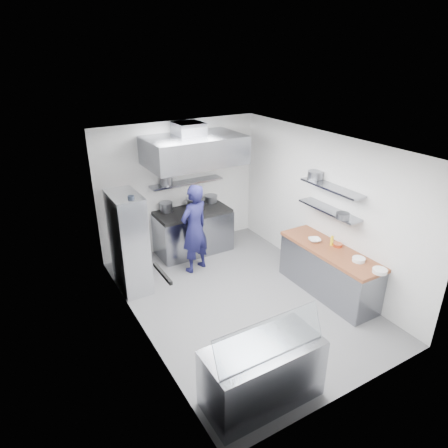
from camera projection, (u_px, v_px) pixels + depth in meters
floor at (241, 299)px, 7.18m from camera, size 5.00×5.00×0.00m
ceiling at (244, 145)px, 6.03m from camera, size 5.00×5.00×0.00m
wall_back at (179, 186)px, 8.57m from camera, size 3.60×2.80×0.02m
wall_front at (358, 306)px, 4.63m from camera, size 3.60×2.80×0.02m
wall_left at (138, 255)px, 5.77m from camera, size 2.80×5.00×0.02m
wall_right at (323, 208)px, 7.43m from camera, size 2.80×5.00×0.02m
gas_range at (193, 232)px, 8.69m from camera, size 1.60×0.80×0.90m
cooktop at (193, 212)px, 8.50m from camera, size 1.57×0.78×0.06m
stock_pot_left at (166, 207)px, 8.41m from camera, size 0.28×0.28×0.20m
stock_pot_mid at (196, 203)px, 8.54m from camera, size 0.38×0.38×0.24m
stock_pot_right at (211, 199)px, 8.92m from camera, size 0.29×0.29×0.16m
over_range_shelf at (187, 182)px, 8.44m from camera, size 1.60×0.30×0.04m
shelf_pot_a at (166, 180)px, 8.22m from camera, size 0.26×0.26×0.18m
extractor_hood at (194, 150)px, 7.80m from camera, size 1.90×1.15×0.55m
hood_duct at (189, 129)px, 7.82m from camera, size 0.55×0.55×0.24m
red_firebox at (123, 197)px, 7.94m from camera, size 0.22×0.10×0.26m
chef at (194, 229)px, 7.78m from camera, size 0.76×0.62×1.80m
wire_rack at (129, 243)px, 7.18m from camera, size 0.50×0.90×1.85m
rack_bin_a at (135, 256)px, 6.98m from camera, size 0.14×0.18×0.16m
rack_bin_b at (126, 222)px, 7.08m from camera, size 0.14×0.18×0.16m
rack_jar at (131, 201)px, 6.66m from camera, size 0.11×0.11×0.18m
knife_strip at (162, 273)px, 5.02m from camera, size 0.04×0.55×0.05m
prep_counter_base at (328, 272)px, 7.21m from camera, size 0.62×2.00×0.84m
prep_counter_top at (331, 250)px, 7.03m from camera, size 0.65×2.04×0.06m
plate_stack_a at (380, 271)px, 6.27m from camera, size 0.23×0.23×0.06m
plate_stack_b at (359, 260)px, 6.61m from camera, size 0.21×0.21×0.06m
copper_pan at (338, 245)px, 7.09m from camera, size 0.16×0.16×0.06m
squeeze_bottle at (332, 241)px, 7.11m from camera, size 0.05×0.05×0.18m
mixing_bowl at (314, 240)px, 7.27m from camera, size 0.29×0.29×0.05m
wall_shelf_lower at (329, 210)px, 7.08m from camera, size 0.30×1.30×0.04m
wall_shelf_upper at (332, 188)px, 6.91m from camera, size 0.30×1.30×0.04m
shelf_pot_c at (343, 216)px, 6.66m from camera, size 0.22×0.22×0.10m
shelf_pot_d at (315, 175)px, 7.29m from camera, size 0.29×0.29×0.14m
display_case at (262, 373)px, 4.98m from camera, size 1.50×0.70×0.85m
display_glass at (270, 338)px, 4.62m from camera, size 1.47×0.19×0.42m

